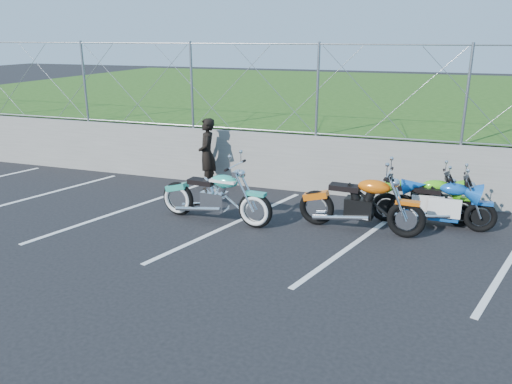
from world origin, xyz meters
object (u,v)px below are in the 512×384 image
(naked_orange, at_px, (362,206))
(sportbike_green, at_px, (425,202))
(sportbike_blue, at_px, (443,206))
(cruiser_turquoise, at_px, (217,198))
(person_standing, at_px, (207,154))

(naked_orange, distance_m, sportbike_green, 1.31)
(sportbike_green, bearing_deg, sportbike_blue, -23.77)
(cruiser_turquoise, distance_m, person_standing, 2.26)
(sportbike_blue, bearing_deg, person_standing, 170.32)
(sportbike_blue, bearing_deg, cruiser_turquoise, -165.26)
(naked_orange, distance_m, sportbike_blue, 1.54)
(naked_orange, xyz_separation_m, sportbike_green, (1.08, 0.75, -0.06))
(cruiser_turquoise, relative_size, sportbike_green, 1.22)
(cruiser_turquoise, bearing_deg, sportbike_green, 22.32)
(sportbike_blue, bearing_deg, sportbike_green, 163.84)
(naked_orange, height_order, person_standing, person_standing)
(sportbike_green, height_order, person_standing, person_standing)
(sportbike_green, xyz_separation_m, person_standing, (-4.83, 0.81, 0.39))
(cruiser_turquoise, xyz_separation_m, naked_orange, (2.69, 0.39, 0.02))
(naked_orange, relative_size, person_standing, 1.41)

